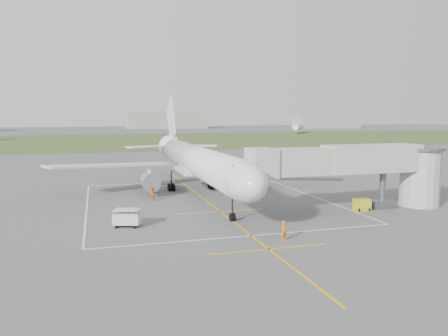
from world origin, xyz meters
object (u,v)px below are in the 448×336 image
object	(u,v)px
gpu_unit	(362,205)
ramp_worker_nose	(284,231)
airliner	(198,161)
jet_bridge	(366,167)
baggage_cart	(127,218)
ramp_worker_wing	(153,194)

from	to	relation	value
gpu_unit	ramp_worker_nose	size ratio (longest dim) A/B	1.08
airliner	jet_bridge	world-z (taller)	airliner
gpu_unit	airliner	bearing A→B (deg)	141.96
ramp_worker_nose	baggage_cart	bearing A→B (deg)	120.33
jet_bridge	ramp_worker_wing	size ratio (longest dim) A/B	14.36
jet_bridge	baggage_cart	xyz separation A→B (m)	(-25.90, -0.32, -3.88)
baggage_cart	ramp_worker_nose	distance (m)	14.86
jet_bridge	gpu_unit	bearing A→B (deg)	-144.23
airliner	baggage_cart	world-z (taller)	airliner
airliner	ramp_worker_wing	world-z (taller)	airliner
jet_bridge	ramp_worker_nose	xyz separation A→B (m)	(-13.61, -8.66, -3.90)
baggage_cart	ramp_worker_wing	xyz separation A→B (m)	(3.95, 12.22, -0.05)
airliner	ramp_worker_wing	size ratio (longest dim) A/B	28.70
airliner	jet_bridge	size ratio (longest dim) A/B	2.00
baggage_cart	ramp_worker_nose	bearing A→B (deg)	-16.04
ramp_worker_wing	ramp_worker_nose	bearing A→B (deg)	149.41
airliner	ramp_worker_nose	bearing A→B (deg)	-84.72
ramp_worker_wing	jet_bridge	bearing A→B (deg)	-171.16
airliner	gpu_unit	distance (m)	21.42
gpu_unit	ramp_worker_wing	distance (m)	24.68
jet_bridge	gpu_unit	world-z (taller)	jet_bridge
gpu_unit	baggage_cart	world-z (taller)	baggage_cart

